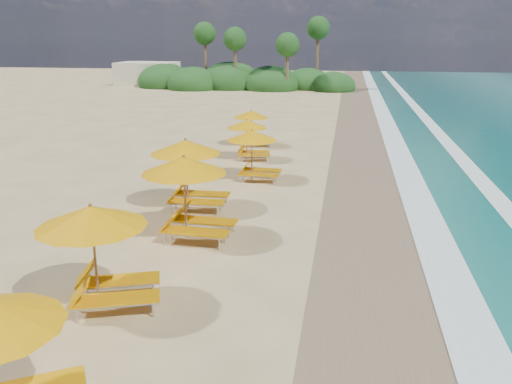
{
  "coord_description": "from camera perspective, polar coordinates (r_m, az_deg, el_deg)",
  "views": [
    {
      "loc": [
        2.73,
        -15.78,
        5.95
      ],
      "look_at": [
        0.0,
        0.0,
        1.2
      ],
      "focal_mm": 37.08,
      "sensor_mm": 36.0,
      "label": 1
    }
  ],
  "objects": [
    {
      "name": "station_5",
      "position": [
        22.45,
        -0.03,
        4.37
      ],
      "size": [
        2.4,
        2.22,
        2.19
      ],
      "rotation": [
        0.0,
        0.0,
        -0.03
      ],
      "color": "olive",
      "rests_on": "ground"
    },
    {
      "name": "station_1",
      "position": [
        9.19,
        -25.43,
        -15.64
      ],
      "size": [
        3.14,
        3.14,
        2.32
      ],
      "rotation": [
        0.0,
        0.0,
        0.54
      ],
      "color": "olive",
      "rests_on": "ground"
    },
    {
      "name": "treeline",
      "position": [
        62.79,
        -1.89,
        11.99
      ],
      "size": [
        25.8,
        8.8,
        9.74
      ],
      "color": "#163D14",
      "rests_on": "ground"
    },
    {
      "name": "surf_foam",
      "position": [
        17.32,
        22.49,
        -4.8
      ],
      "size": [
        4.0,
        160.0,
        0.01
      ],
      "color": "white",
      "rests_on": "ground"
    },
    {
      "name": "station_6",
      "position": [
        26.25,
        -0.65,
        5.96
      ],
      "size": [
        2.44,
        2.33,
        2.04
      ],
      "rotation": [
        0.0,
        0.0,
        0.18
      ],
      "color": "olive",
      "rests_on": "ground"
    },
    {
      "name": "station_4",
      "position": [
        18.76,
        -6.93,
        2.45
      ],
      "size": [
        2.78,
        2.58,
        2.55
      ],
      "rotation": [
        0.0,
        0.0,
        0.03
      ],
      "color": "olive",
      "rests_on": "ground"
    },
    {
      "name": "ground",
      "position": [
        17.09,
        0.0,
        -3.86
      ],
      "size": [
        160.0,
        160.0,
        0.0
      ],
      "primitive_type": "plane",
      "color": "tan",
      "rests_on": "ground"
    },
    {
      "name": "wet_sand",
      "position": [
        16.91,
        13.52,
        -4.54
      ],
      "size": [
        4.0,
        160.0,
        0.01
      ],
      "primitive_type": "cube",
      "color": "#836B4E",
      "rests_on": "ground"
    },
    {
      "name": "station_3",
      "position": [
        15.89,
        -7.0,
        -0.03
      ],
      "size": [
        2.88,
        2.68,
        2.6
      ],
      "rotation": [
        0.0,
        0.0,
        -0.05
      ],
      "color": "olive",
      "rests_on": "ground"
    },
    {
      "name": "station_7",
      "position": [
        29.65,
        -0.22,
        7.18
      ],
      "size": [
        2.55,
        2.48,
        2.03
      ],
      "rotation": [
        0.0,
        0.0,
        0.29
      ],
      "color": "olive",
      "rests_on": "ground"
    },
    {
      "name": "beach_building",
      "position": [
        68.56,
        -11.62,
        12.39
      ],
      "size": [
        7.0,
        5.0,
        2.8
      ],
      "primitive_type": "cube",
      "color": "beige",
      "rests_on": "ground"
    },
    {
      "name": "station_2",
      "position": [
        12.29,
        -16.16,
        -5.95
      ],
      "size": [
        3.18,
        3.12,
        2.48
      ],
      "rotation": [
        0.0,
        0.0,
        0.35
      ],
      "color": "olive",
      "rests_on": "ground"
    }
  ]
}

